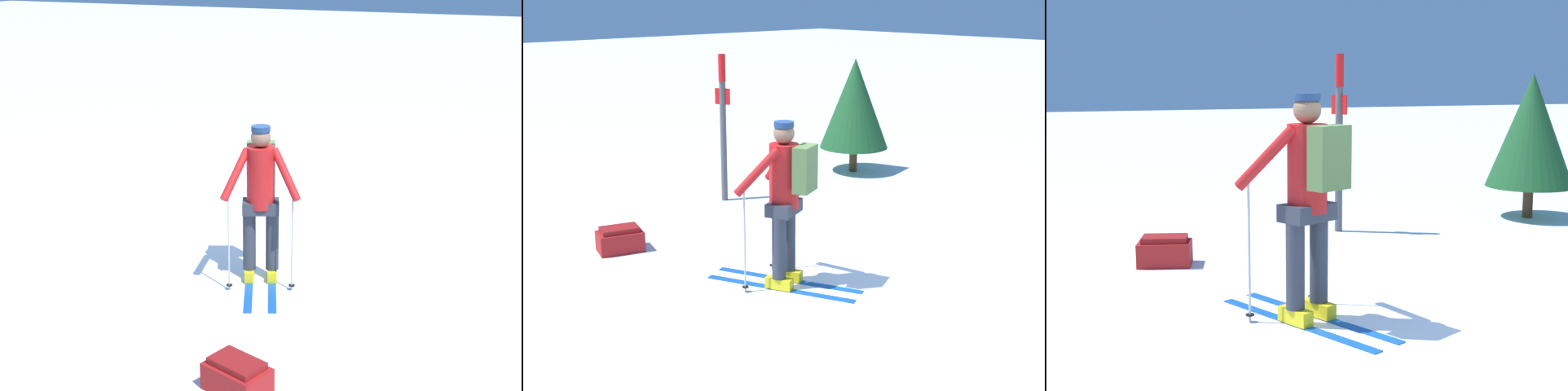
% 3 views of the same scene
% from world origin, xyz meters
% --- Properties ---
extents(ground_plane, '(80.00, 80.00, 0.00)m').
position_xyz_m(ground_plane, '(0.00, 0.00, 0.00)').
color(ground_plane, white).
extents(skier, '(1.07, 1.73, 1.83)m').
position_xyz_m(skier, '(-0.74, 0.73, 1.05)').
color(skier, '#144C9E').
rests_on(skier, ground_plane).
extents(dropped_backpack, '(0.63, 0.50, 0.31)m').
position_xyz_m(dropped_backpack, '(-1.51, 2.94, 0.15)').
color(dropped_backpack, maroon).
rests_on(dropped_backpack, ground_plane).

